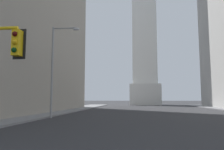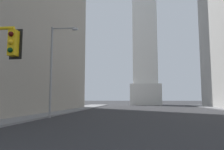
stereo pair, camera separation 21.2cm
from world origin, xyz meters
The scene contains 3 objects.
sidewalk_left centered at (-13.02, 22.48, 0.07)m, with size 5.00×74.92×0.15m, color slate.
obelisk centered at (0.00, 62.43, 29.29)m, with size 8.63×8.63×61.43m.
street_lamp centered at (-9.90, 17.84, 5.25)m, with size 2.69×0.36×8.66m.
Camera 2 is at (-2.12, -1.83, 1.77)m, focal length 35.00 mm.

